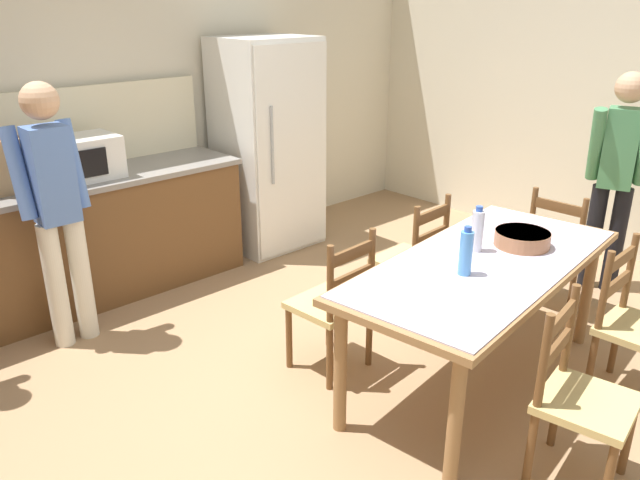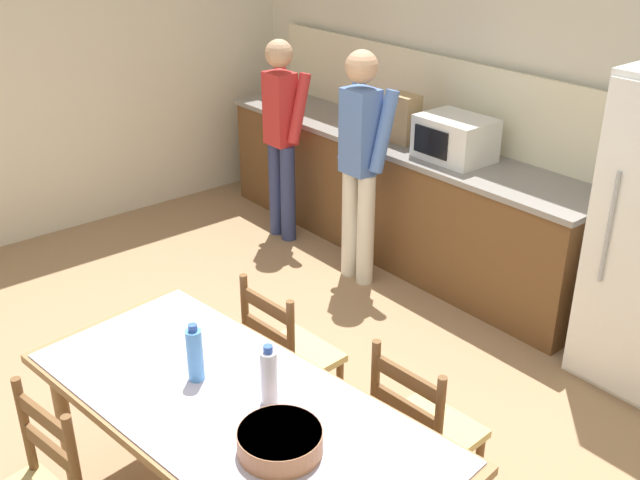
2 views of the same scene
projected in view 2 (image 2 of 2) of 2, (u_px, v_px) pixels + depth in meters
ground_plane at (243, 436)px, 4.03m from camera, size 8.32×8.32×0.00m
wall_back at (568, 92)px, 4.93m from camera, size 6.52×0.12×2.90m
kitchen_counter at (395, 195)px, 5.89m from camera, size 3.50×0.66×0.94m
counter_splashback at (428, 93)px, 5.73m from camera, size 3.46×0.03×0.60m
microwave at (455, 138)px, 5.21m from camera, size 0.50×0.39×0.30m
paper_bag at (403, 118)px, 5.54m from camera, size 0.24×0.16×0.36m
dining_table at (235, 420)px, 3.07m from camera, size 2.03×1.09×0.79m
bottle_near_centre at (195, 354)px, 3.13m from camera, size 0.07×0.07×0.27m
bottle_off_centre at (269, 376)px, 2.99m from camera, size 0.07×0.07×0.27m
serving_bowl at (280, 440)px, 2.76m from camera, size 0.32×0.32×0.09m
chair_side_far_right at (422, 433)px, 3.39m from camera, size 0.44×0.42×0.91m
chair_side_far_left at (288, 357)px, 3.93m from camera, size 0.44×0.43×0.91m
person_at_sink at (282, 130)px, 5.94m from camera, size 0.41×0.28×1.63m
person_at_counter at (360, 157)px, 5.25m from camera, size 0.43×0.30×1.70m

